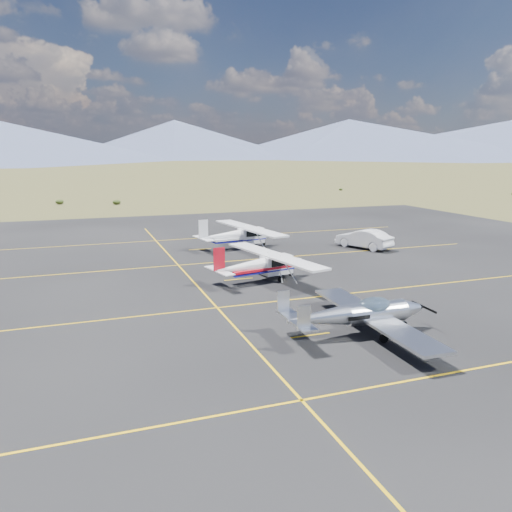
{
  "coord_description": "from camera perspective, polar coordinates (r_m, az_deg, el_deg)",
  "views": [
    {
      "loc": [
        -12.83,
        -23.36,
        8.48
      ],
      "look_at": [
        -1.89,
        7.11,
        1.6
      ],
      "focal_mm": 35.0,
      "sensor_mm": 36.0,
      "label": 1
    }
  ],
  "objects": [
    {
      "name": "sedan",
      "position": [
        44.93,
        12.23,
        1.94
      ],
      "size": [
        3.69,
        5.36,
        1.67
      ],
      "primitive_type": "imported",
      "rotation": [
        0.0,
        0.0,
        3.56
      ],
      "color": "white",
      "rests_on": "apron"
    },
    {
      "name": "aircraft_plain",
      "position": [
        43.83,
        -2.02,
        2.45
      ],
      "size": [
        6.61,
        10.87,
        2.74
      ],
      "rotation": [
        0.0,
        0.0,
        0.17
      ],
      "color": "white",
      "rests_on": "apron"
    },
    {
      "name": "aircraft_cessna",
      "position": [
        32.77,
        0.62,
        -0.95
      ],
      "size": [
        6.4,
        10.16,
        2.57
      ],
      "rotation": [
        0.0,
        0.0,
        0.21
      ],
      "color": "silver",
      "rests_on": "apron"
    },
    {
      "name": "apron",
      "position": [
        34.03,
        3.07,
        -2.45
      ],
      "size": [
        72.0,
        72.0,
        0.02
      ],
      "primitive_type": "cube",
      "color": "black",
      "rests_on": "ground"
    },
    {
      "name": "aircraft_low_wing",
      "position": [
        23.89,
        11.83,
        -6.51
      ],
      "size": [
        6.9,
        9.64,
        2.1
      ],
      "rotation": [
        0.0,
        0.0,
        -0.02
      ],
      "color": "silver",
      "rests_on": "apron"
    },
    {
      "name": "ground",
      "position": [
        27.97,
        8.65,
        -5.8
      ],
      "size": [
        1600.0,
        1600.0,
        0.0
      ],
      "primitive_type": "plane",
      "color": "#383D1C",
      "rests_on": "ground"
    }
  ]
}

